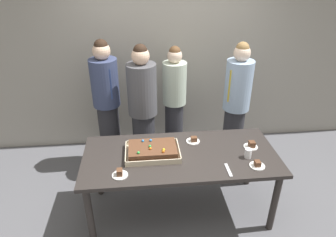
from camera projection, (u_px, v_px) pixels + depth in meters
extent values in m
plane|color=#5B5B60|center=(179.00, 209.00, 3.46)|extent=(12.00, 12.00, 0.00)
cube|color=#9E998E|center=(166.00, 45.00, 4.16)|extent=(8.00, 0.12, 3.00)
cube|color=#2D2826|center=(180.00, 156.00, 3.11)|extent=(2.01, 0.89, 0.04)
cylinder|color=#2D2826|center=(90.00, 216.00, 2.89)|extent=(0.07, 0.07, 0.73)
cylinder|color=#2D2826|center=(275.00, 202.00, 3.05)|extent=(0.07, 0.07, 0.73)
cylinder|color=#2D2826|center=(98.00, 169.00, 3.53)|extent=(0.07, 0.07, 0.73)
cylinder|color=#2D2826|center=(250.00, 160.00, 3.70)|extent=(0.07, 0.07, 0.73)
cube|color=beige|center=(153.00, 154.00, 3.10)|extent=(0.56, 0.39, 0.01)
cube|color=beige|center=(154.00, 162.00, 2.92)|extent=(0.56, 0.01, 0.05)
cube|color=beige|center=(152.00, 141.00, 3.25)|extent=(0.56, 0.01, 0.05)
cube|color=beige|center=(126.00, 153.00, 3.06)|extent=(0.01, 0.39, 0.05)
cube|color=beige|center=(179.00, 150.00, 3.11)|extent=(0.01, 0.39, 0.05)
cube|color=brown|center=(152.00, 150.00, 3.08)|extent=(0.49, 0.32, 0.09)
sphere|color=yellow|center=(164.00, 150.00, 2.99)|extent=(0.03, 0.03, 0.03)
sphere|color=#2D84E0|center=(151.00, 140.00, 3.14)|extent=(0.03, 0.03, 0.03)
sphere|color=orange|center=(150.00, 148.00, 3.01)|extent=(0.03, 0.03, 0.03)
sphere|color=green|center=(138.00, 153.00, 2.94)|extent=(0.03, 0.03, 0.03)
sphere|color=#2D84E0|center=(143.00, 141.00, 3.13)|extent=(0.03, 0.03, 0.03)
sphere|color=green|center=(150.00, 146.00, 3.04)|extent=(0.03, 0.03, 0.03)
sphere|color=orange|center=(163.00, 151.00, 2.96)|extent=(0.03, 0.03, 0.03)
cylinder|color=white|center=(257.00, 166.00, 2.92)|extent=(0.15, 0.15, 0.01)
cube|color=brown|center=(257.00, 163.00, 2.91)|extent=(0.05, 0.06, 0.05)
cylinder|color=white|center=(193.00, 141.00, 3.32)|extent=(0.15, 0.15, 0.01)
cube|color=brown|center=(194.00, 139.00, 3.30)|extent=(0.07, 0.06, 0.05)
cylinder|color=white|center=(251.00, 147.00, 3.22)|extent=(0.15, 0.15, 0.01)
cube|color=brown|center=(252.00, 144.00, 3.20)|extent=(0.06, 0.07, 0.06)
cylinder|color=white|center=(120.00, 175.00, 2.80)|extent=(0.15, 0.15, 0.01)
cube|color=brown|center=(120.00, 172.00, 2.78)|extent=(0.05, 0.07, 0.06)
cylinder|color=white|center=(248.00, 153.00, 3.03)|extent=(0.07, 0.07, 0.10)
cube|color=silver|center=(228.00, 170.00, 2.87)|extent=(0.03, 0.20, 0.01)
cylinder|color=#28282D|center=(110.00, 134.00, 4.09)|extent=(0.28, 0.28, 0.88)
cylinder|color=#384266|center=(105.00, 83.00, 3.74)|extent=(0.35, 0.35, 0.61)
cube|color=navy|center=(110.00, 85.00, 3.60)|extent=(0.04, 0.02, 0.39)
sphere|color=beige|center=(101.00, 51.00, 3.55)|extent=(0.22, 0.22, 0.22)
sphere|color=black|center=(101.00, 46.00, 3.52)|extent=(0.17, 0.17, 0.17)
cylinder|color=#28282D|center=(174.00, 129.00, 4.25)|extent=(0.25, 0.25, 0.83)
cylinder|color=#B7C6B2|center=(174.00, 83.00, 3.92)|extent=(0.31, 0.31, 0.56)
sphere|color=beige|center=(175.00, 56.00, 3.75)|extent=(0.19, 0.19, 0.19)
sphere|color=brown|center=(175.00, 52.00, 3.73)|extent=(0.15, 0.15, 0.15)
cylinder|color=#28282D|center=(232.00, 137.00, 4.04)|extent=(0.27, 0.27, 0.86)
cylinder|color=#93ADCC|center=(238.00, 86.00, 3.69)|extent=(0.33, 0.33, 0.63)
cube|color=gold|center=(230.00, 86.00, 3.58)|extent=(0.04, 0.02, 0.40)
sphere|color=beige|center=(242.00, 53.00, 3.50)|extent=(0.20, 0.20, 0.20)
sphere|color=olive|center=(243.00, 48.00, 3.47)|extent=(0.16, 0.16, 0.16)
cylinder|color=#28282D|center=(144.00, 141.00, 3.96)|extent=(0.29, 0.29, 0.85)
cylinder|color=#4C4C51|center=(142.00, 90.00, 3.61)|extent=(0.36, 0.36, 0.64)
sphere|color=beige|center=(140.00, 56.00, 3.41)|extent=(0.21, 0.21, 0.21)
sphere|color=black|center=(140.00, 51.00, 3.38)|extent=(0.16, 0.16, 0.16)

